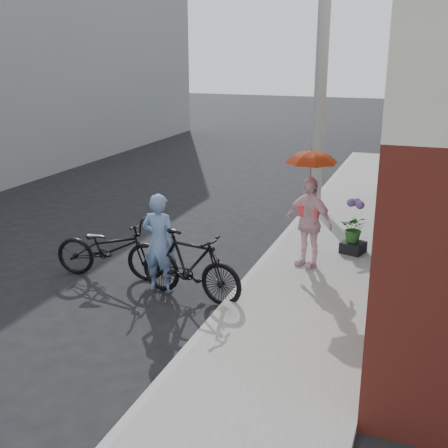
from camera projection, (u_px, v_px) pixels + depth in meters
The scene contains 11 objects.
ground at pixel (164, 306), 8.66m from camera, with size 80.00×80.00×0.00m, color black.
sidewalk at pixel (324, 274), 9.73m from camera, with size 2.20×24.00×0.12m, color gray.
curb at pixel (260, 266), 10.11m from camera, with size 0.12×24.00×0.12m, color #9E9E99.
utility_pole at pixel (322, 63), 12.61m from camera, with size 0.28×0.28×7.00m, color #9E9E99.
officer at pixel (160, 243), 9.00m from camera, with size 0.60×0.39×1.64m, color #6987BB.
bike_left at pixel (110, 249), 9.62m from camera, with size 0.69×1.98×1.04m, color black.
bike_right at pixel (190, 266), 8.78m from camera, with size 0.52×1.84×1.11m, color black.
kimono_woman at pixel (308, 222), 9.76m from camera, with size 0.93×0.39×1.59m, color white.
parasol at pixel (312, 156), 9.41m from camera, with size 0.84×0.84×0.74m, color #B83D15.
planter at pixel (353, 247), 10.56m from camera, with size 0.40×0.40×0.21m, color black.
potted_plant at pixel (354, 229), 10.45m from camera, with size 0.48×0.42×0.53m, color #316A2A.
Camera 1 is at (3.63, -7.06, 3.80)m, focal length 45.00 mm.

